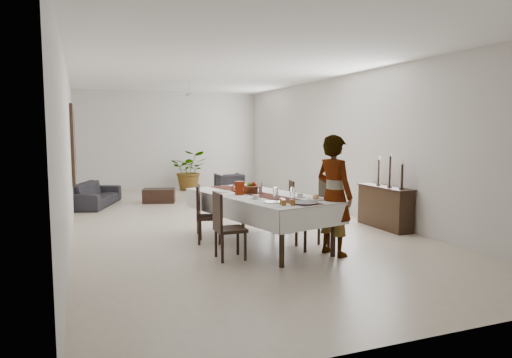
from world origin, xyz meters
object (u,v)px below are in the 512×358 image
at_px(sideboard_body, 385,208).
at_px(woman, 334,195).
at_px(dining_table_top, 259,197).
at_px(sofa, 95,194).
at_px(red_pitcher, 240,188).

bearing_deg(sideboard_body, woman, -145.40).
bearing_deg(dining_table_top, woman, -64.30).
height_order(woman, sofa, woman).
xyz_separation_m(red_pitcher, sofa, (-2.16, 5.13, -0.67)).
bearing_deg(sideboard_body, dining_table_top, -173.44).
relative_size(red_pitcher, sofa, 0.11).
bearing_deg(woman, red_pitcher, 28.50).
distance_m(sideboard_body, sofa, 7.20).
xyz_separation_m(dining_table_top, sofa, (-2.47, 5.23, -0.51)).
relative_size(woman, sideboard_body, 1.40).
height_order(red_pitcher, sideboard_body, red_pitcher).
height_order(red_pitcher, sofa, red_pitcher).
height_order(dining_table_top, woman, woman).
relative_size(dining_table_top, sofa, 1.32).
xyz_separation_m(woman, sideboard_body, (1.97, 1.36, -0.53)).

